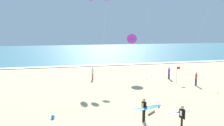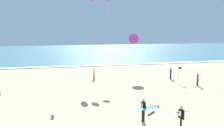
% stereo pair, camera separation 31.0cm
% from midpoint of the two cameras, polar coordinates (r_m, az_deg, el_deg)
% --- Properties ---
extents(ocean_water, '(160.00, 60.00, 0.08)m').
position_cam_midpoint_polar(ocean_water, '(73.05, -10.20, 2.69)').
color(ocean_water, teal).
rests_on(ocean_water, ground).
extents(shoreline_foam, '(160.00, 1.65, 0.01)m').
position_cam_midpoint_polar(shoreline_foam, '(43.65, -7.56, -0.65)').
color(shoreline_foam, white).
rests_on(shoreline_foam, ocean_water).
extents(surfer_lead, '(2.07, 1.09, 1.71)m').
position_cam_midpoint_polar(surfer_lead, '(16.53, 15.37, -11.76)').
color(surfer_lead, black).
rests_on(surfer_lead, ground).
extents(surfer_trailing, '(2.48, 1.09, 1.71)m').
position_cam_midpoint_polar(surfer_trailing, '(17.31, 7.40, -10.60)').
color(surfer_trailing, black).
rests_on(surfer_trailing, ground).
extents(kite_delta_violet_near, '(3.51, 1.11, 6.01)m').
position_cam_midpoint_polar(kite_delta_violet_near, '(33.12, 4.48, 5.77)').
color(kite_delta_violet_near, purple).
rests_on(kite_delta_violet_near, ground).
extents(bystander_purple_top, '(0.38, 0.37, 1.59)m').
position_cam_midpoint_polar(bystander_purple_top, '(32.88, 13.12, -2.31)').
color(bystander_purple_top, black).
rests_on(bystander_purple_top, ground).
extents(bystander_white_top, '(0.32, 0.44, 1.59)m').
position_cam_midpoint_polar(bystander_white_top, '(31.80, -4.92, -2.47)').
color(bystander_white_top, '#D8593F').
rests_on(bystander_white_top, ground).
extents(bystander_red_top, '(0.30, 0.46, 1.59)m').
position_cam_midpoint_polar(bystander_red_top, '(29.88, 19.06, -3.56)').
color(bystander_red_top, '#2D334C').
rests_on(bystander_red_top, ground).
extents(lifeguard_flag, '(0.45, 0.05, 2.10)m').
position_cam_midpoint_polar(lifeguard_flag, '(30.41, 14.94, -2.32)').
color(lifeguard_flag, silver).
rests_on(lifeguard_flag, ground).
extents(beach_ball, '(0.28, 0.28, 0.28)m').
position_cam_midpoint_polar(beach_ball, '(18.75, -14.34, -12.26)').
color(beach_ball, '#2D99DB').
rests_on(beach_ball, ground).
extents(driftwood_log, '(0.85, 0.76, 0.14)m').
position_cam_midpoint_polar(driftwood_log, '(19.44, 8.90, -11.59)').
color(driftwood_log, '#846B4C').
rests_on(driftwood_log, ground).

